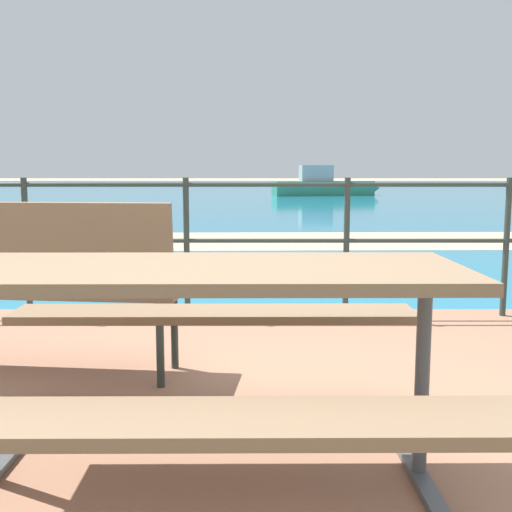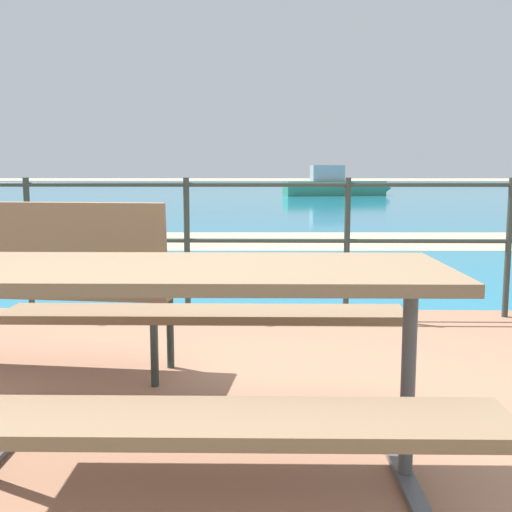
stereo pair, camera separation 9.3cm
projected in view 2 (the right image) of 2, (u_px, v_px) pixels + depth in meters
The scene contains 8 objects.
ground_plane at pixel (264, 484), 2.21m from camera, with size 240.00×240.00×0.00m, color tan.
patio_paving at pixel (264, 476), 2.21m from camera, with size 6.40×5.20×0.06m, color #996B51.
sea_water at pixel (269, 189), 41.84m from camera, with size 90.00×90.00×0.01m, color teal.
beach_strip at pixel (268, 241), 10.09m from camera, with size 54.00×2.68×0.01m, color tan.
picnic_table at pixel (188, 318), 2.05m from camera, with size 1.74×1.43×0.76m.
park_bench at pixel (20, 272), 3.14m from camera, with size 1.64×0.58×0.92m.
railing_fence at pixel (267, 230), 4.48m from camera, with size 5.94×0.04×1.03m.
boat_near at pixel (336, 186), 29.79m from camera, with size 5.51×2.12×1.47m.
Camera 2 is at (0.02, -2.08, 1.12)m, focal length 42.83 mm.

